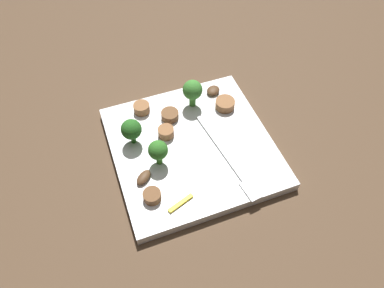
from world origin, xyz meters
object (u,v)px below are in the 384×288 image
at_px(sausage_slice_1, 225,104).
at_px(sausage_slice_2, 166,132).
at_px(sausage_slice_0, 152,196).
at_px(plate, 192,147).
at_px(mushroom_1, 213,91).
at_px(fork, 230,161).
at_px(broccoli_floret_1, 192,91).
at_px(sausage_slice_4, 142,108).
at_px(mushroom_0, 144,177).
at_px(broccoli_floret_0, 131,130).
at_px(broccoli_floret_2, 158,151).
at_px(sausage_slice_3, 170,115).
at_px(pepper_strip_0, 181,203).

bearing_deg(sausage_slice_1, sausage_slice_2, -78.11).
xyz_separation_m(sausage_slice_0, sausage_slice_1, (-0.13, 0.17, 0.00)).
xyz_separation_m(plate, mushroom_1, (-0.10, 0.08, 0.01)).
xyz_separation_m(fork, sausage_slice_0, (0.02, -0.13, 0.01)).
height_order(fork, broccoli_floret_1, broccoli_floret_1).
xyz_separation_m(sausage_slice_4, mushroom_0, (0.13, -0.03, -0.00)).
bearing_deg(mushroom_0, broccoli_floret_1, 134.18).
xyz_separation_m(fork, broccoli_floret_0, (-0.09, -0.13, 0.03)).
relative_size(sausage_slice_2, sausage_slice_4, 0.95).
xyz_separation_m(broccoli_floret_2, sausage_slice_1, (-0.07, 0.14, -0.02)).
relative_size(plate, broccoli_floret_0, 5.27).
distance_m(sausage_slice_1, sausage_slice_3, 0.10).
bearing_deg(mushroom_1, fork, -12.60).
distance_m(broccoli_floret_1, mushroom_0, 0.17).
relative_size(broccoli_floret_0, sausage_slice_0, 1.82).
distance_m(broccoli_floret_0, sausage_slice_4, 0.07).
distance_m(mushroom_0, mushroom_1, 0.21).
distance_m(plate, sausage_slice_2, 0.05).
xyz_separation_m(broccoli_floret_0, sausage_slice_1, (-0.02, 0.17, -0.02)).
height_order(plate, sausage_slice_0, sausage_slice_0).
xyz_separation_m(plate, sausage_slice_4, (-0.10, -0.06, 0.02)).
bearing_deg(plate, sausage_slice_3, -166.56).
bearing_deg(sausage_slice_4, plate, 30.34).
relative_size(sausage_slice_3, mushroom_1, 1.15).
xyz_separation_m(broccoli_floret_2, mushroom_0, (0.02, -0.03, -0.03)).
height_order(broccoli_floret_0, mushroom_1, broccoli_floret_0).
distance_m(plate, mushroom_0, 0.10).
distance_m(sausage_slice_2, pepper_strip_0, 0.13).
bearing_deg(sausage_slice_4, mushroom_0, -14.27).
distance_m(plate, fork, 0.07).
bearing_deg(broccoli_floret_0, sausage_slice_4, 153.09).
relative_size(broccoli_floret_1, sausage_slice_2, 2.04).
height_order(broccoli_floret_2, sausage_slice_2, broccoli_floret_2).
relative_size(sausage_slice_2, mushroom_0, 0.90).
distance_m(plate, broccoli_floret_1, 0.10).
bearing_deg(broccoli_floret_1, broccoli_floret_2, -43.05).
height_order(plate, sausage_slice_1, sausage_slice_1).
height_order(fork, mushroom_0, mushroom_0).
xyz_separation_m(broccoli_floret_1, sausage_slice_2, (0.05, -0.06, -0.03)).
bearing_deg(broccoli_floret_2, broccoli_floret_0, -152.72).
distance_m(broccoli_floret_0, sausage_slice_1, 0.17).
bearing_deg(broccoli_floret_0, plate, 66.72).
bearing_deg(sausage_slice_0, mushroom_1, 135.74).
xyz_separation_m(plate, sausage_slice_0, (0.07, -0.09, 0.02)).
relative_size(sausage_slice_3, sausage_slice_4, 1.08).
height_order(sausage_slice_1, mushroom_0, sausage_slice_1).
distance_m(sausage_slice_3, mushroom_1, 0.10).
relative_size(broccoli_floret_0, broccoli_floret_1, 0.90).
bearing_deg(mushroom_1, broccoli_floret_0, -70.22).
bearing_deg(sausage_slice_0, broccoli_floret_0, 179.55).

